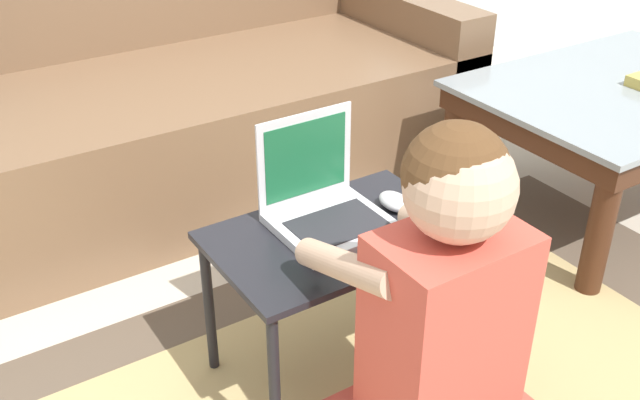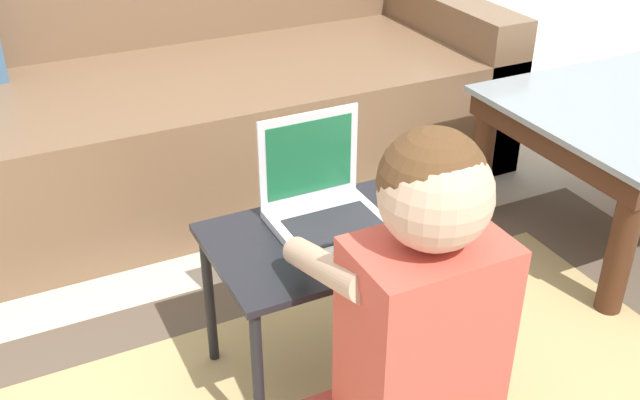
% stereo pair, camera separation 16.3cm
% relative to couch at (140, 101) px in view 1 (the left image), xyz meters
% --- Properties ---
extents(ground_plane, '(16.00, 16.00, 0.00)m').
position_rel_couch_xyz_m(ground_plane, '(0.00, -1.20, -0.30)').
color(ground_plane, beige).
extents(couch, '(2.16, 0.90, 0.92)m').
position_rel_couch_xyz_m(couch, '(0.00, 0.00, 0.00)').
color(couch, brown).
rests_on(couch, ground_plane).
extents(coffee_table, '(0.95, 0.69, 0.43)m').
position_rel_couch_xyz_m(coffee_table, '(1.21, -0.97, 0.06)').
color(coffee_table, gray).
rests_on(coffee_table, ground_plane).
extents(laptop_desk, '(0.54, 0.35, 0.39)m').
position_rel_couch_xyz_m(laptop_desk, '(0.02, -1.14, 0.03)').
color(laptop_desk, black).
rests_on(laptop_desk, ground_plane).
extents(laptop, '(0.24, 0.23, 0.23)m').
position_rel_couch_xyz_m(laptop, '(0.02, -1.09, 0.12)').
color(laptop, silver).
rests_on(laptop, laptop_desk).
extents(computer_mouse, '(0.06, 0.09, 0.03)m').
position_rel_couch_xyz_m(computer_mouse, '(0.19, -1.12, 0.10)').
color(computer_mouse, silver).
rests_on(computer_mouse, laptop_desk).
extents(person_seated, '(0.36, 0.42, 0.78)m').
position_rel_couch_xyz_m(person_seated, '(0.01, -1.50, 0.05)').
color(person_seated, '#CC4C3D').
rests_on(person_seated, ground_plane).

